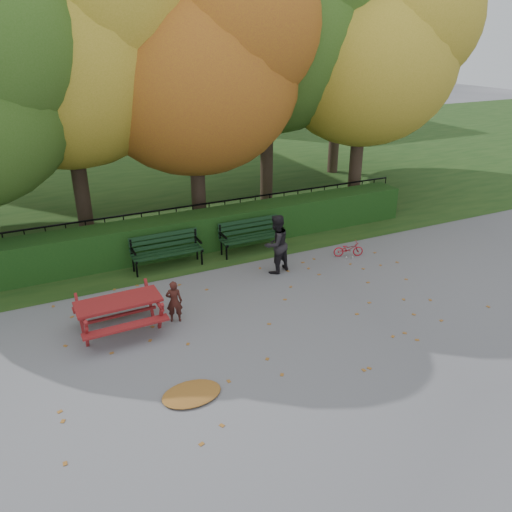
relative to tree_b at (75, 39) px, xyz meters
name	(u,v)px	position (x,y,z in m)	size (l,w,h in m)	color
ground	(279,323)	(2.44, -6.75, -5.40)	(90.00, 90.00, 0.00)	slate
grass_strip	(129,171)	(2.44, 7.25, -5.40)	(90.00, 90.00, 0.00)	#163410
building_right	(191,26)	(10.44, 21.25, 0.60)	(9.00, 6.00, 12.00)	#C1B198
hedge	(203,231)	(2.44, -2.25, -4.90)	(13.00, 0.90, 1.00)	black
iron_fence	(194,221)	(2.44, -1.45, -4.87)	(14.00, 0.04, 1.02)	black
tree_b	(75,39)	(0.00, 0.00, 0.00)	(6.72, 6.40, 8.79)	black
tree_c	(206,62)	(3.28, -0.78, -0.58)	(6.30, 6.00, 8.00)	black
tree_d	(283,18)	(6.32, 0.48, 0.58)	(7.14, 6.80, 9.58)	black
tree_e	(378,49)	(8.97, -0.98, -0.32)	(6.09, 5.80, 8.16)	black
tree_g	(351,38)	(10.78, 3.02, -0.03)	(6.30, 6.00, 8.55)	black
bench_left	(166,248)	(1.14, -3.04, -4.88)	(1.80, 0.57, 0.88)	black
bench_right	(251,233)	(3.54, -3.04, -4.88)	(1.80, 0.57, 0.88)	black
picnic_table	(119,307)	(-0.58, -5.61, -4.85)	(1.68, 1.37, 0.81)	maroon
leaf_pile	(192,394)	(0.05, -8.12, -5.37)	(1.01, 0.70, 0.07)	brown
leaf_scatter	(272,316)	(2.44, -6.45, -5.40)	(9.00, 5.70, 0.01)	brown
child	(174,301)	(0.53, -5.71, -4.94)	(0.34, 0.22, 0.93)	#391712
adult	(276,244)	(3.54, -4.52, -4.65)	(0.73, 0.57, 1.51)	black
bicycle	(348,249)	(5.75, -4.54, -5.19)	(0.28, 0.81, 0.42)	#AE101E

